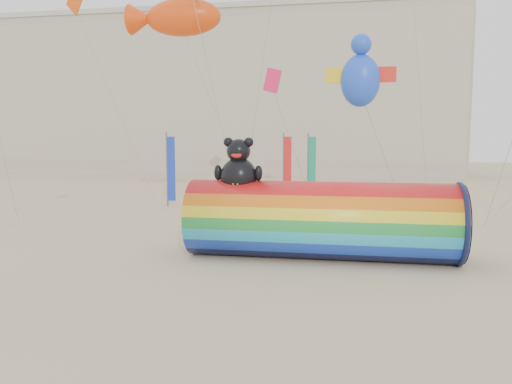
% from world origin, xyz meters
% --- Properties ---
extents(ground, '(160.00, 160.00, 0.00)m').
position_xyz_m(ground, '(0.00, 0.00, 0.00)').
color(ground, '#CCB58C').
rests_on(ground, ground).
extents(hotel_building, '(60.40, 15.40, 20.60)m').
position_xyz_m(hotel_building, '(-12.00, 45.95, 10.31)').
color(hotel_building, '#B7AD99').
rests_on(hotel_building, ground).
extents(windsock_assembly, '(10.74, 3.27, 4.95)m').
position_xyz_m(windsock_assembly, '(3.55, -0.69, 1.64)').
color(windsock_assembly, red).
rests_on(windsock_assembly, ground).
extents(kite_handler, '(0.73, 0.57, 1.76)m').
position_xyz_m(kite_handler, '(5.42, 1.47, 0.88)').
color(kite_handler, '#5B5E62').
rests_on(kite_handler, ground).
extents(fabric_bundle, '(2.62, 1.35, 0.41)m').
position_xyz_m(fabric_bundle, '(5.48, 0.44, 0.17)').
color(fabric_bundle, '#370A0A').
rests_on(fabric_bundle, ground).
extents(festival_banners, '(10.17, 4.53, 5.20)m').
position_xyz_m(festival_banners, '(-1.85, 15.19, 2.64)').
color(festival_banners, '#59595E').
rests_on(festival_banners, ground).
extents(flying_kites, '(29.45, 11.35, 10.80)m').
position_xyz_m(flying_kites, '(-1.03, 6.71, 10.70)').
color(flying_kites, blue).
rests_on(flying_kites, ground).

